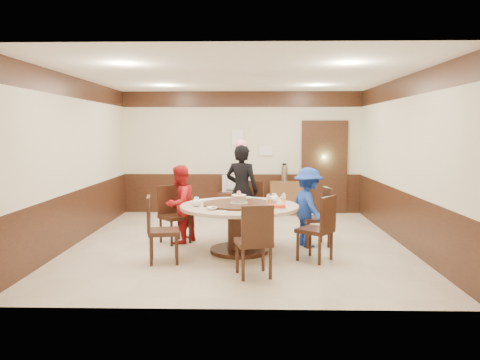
{
  "coord_description": "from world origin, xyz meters",
  "views": [
    {
      "loc": [
        0.2,
        -7.83,
        1.9
      ],
      "look_at": [
        0.03,
        -0.21,
        1.1
      ],
      "focal_mm": 35.0,
      "sensor_mm": 36.0,
      "label": 1
    }
  ],
  "objects_px": {
    "tv_stand": "(237,203)",
    "thermos": "(284,173)",
    "banquet_table": "(239,219)",
    "birthday_cake": "(239,199)",
    "person_red": "(180,204)",
    "person_blue": "(308,207)",
    "side_cabinet": "(287,198)",
    "television": "(237,184)",
    "shrimp_platter": "(277,207)",
    "person_standing": "(242,190)"
  },
  "relations": [
    {
      "from": "banquet_table",
      "to": "person_standing",
      "type": "distance_m",
      "value": 1.2
    },
    {
      "from": "banquet_table",
      "to": "side_cabinet",
      "type": "xyz_separation_m",
      "value": [
        1.02,
        3.39,
        -0.16
      ]
    },
    {
      "from": "person_standing",
      "to": "person_blue",
      "type": "distance_m",
      "value": 1.36
    },
    {
      "from": "tv_stand",
      "to": "television",
      "type": "height_order",
      "value": "television"
    },
    {
      "from": "side_cabinet",
      "to": "thermos",
      "type": "xyz_separation_m",
      "value": [
        -0.08,
        0.0,
        0.56
      ]
    },
    {
      "from": "person_red",
      "to": "thermos",
      "type": "xyz_separation_m",
      "value": [
        1.97,
        2.8,
        0.28
      ]
    },
    {
      "from": "person_blue",
      "to": "tv_stand",
      "type": "bearing_deg",
      "value": 2.38
    },
    {
      "from": "television",
      "to": "side_cabinet",
      "type": "height_order",
      "value": "television"
    },
    {
      "from": "person_standing",
      "to": "person_red",
      "type": "xyz_separation_m",
      "value": [
        -1.04,
        -0.57,
        -0.17
      ]
    },
    {
      "from": "television",
      "to": "shrimp_platter",
      "type": "bearing_deg",
      "value": 103.94
    },
    {
      "from": "person_red",
      "to": "shrimp_platter",
      "type": "relative_size",
      "value": 4.42
    },
    {
      "from": "banquet_table",
      "to": "thermos",
      "type": "bearing_deg",
      "value": 74.5
    },
    {
      "from": "television",
      "to": "banquet_table",
      "type": "bearing_deg",
      "value": 95.59
    },
    {
      "from": "person_blue",
      "to": "birthday_cake",
      "type": "distance_m",
      "value": 1.22
    },
    {
      "from": "banquet_table",
      "to": "thermos",
      "type": "height_order",
      "value": "thermos"
    },
    {
      "from": "birthday_cake",
      "to": "thermos",
      "type": "height_order",
      "value": "thermos"
    },
    {
      "from": "television",
      "to": "thermos",
      "type": "xyz_separation_m",
      "value": [
        1.08,
        0.03,
        0.24
      ]
    },
    {
      "from": "person_blue",
      "to": "thermos",
      "type": "xyz_separation_m",
      "value": [
        -0.18,
        2.99,
        0.29
      ]
    },
    {
      "from": "person_blue",
      "to": "birthday_cake",
      "type": "xyz_separation_m",
      "value": [
        -1.13,
        -0.41,
        0.19
      ]
    },
    {
      "from": "person_standing",
      "to": "person_red",
      "type": "height_order",
      "value": "person_standing"
    },
    {
      "from": "tv_stand",
      "to": "thermos",
      "type": "xyz_separation_m",
      "value": [
        1.08,
        0.03,
        0.69
      ]
    },
    {
      "from": "person_red",
      "to": "television",
      "type": "bearing_deg",
      "value": -170.24
    },
    {
      "from": "banquet_table",
      "to": "television",
      "type": "xyz_separation_m",
      "value": [
        -0.14,
        3.36,
        0.17
      ]
    },
    {
      "from": "birthday_cake",
      "to": "tv_stand",
      "type": "relative_size",
      "value": 0.33
    },
    {
      "from": "person_standing",
      "to": "person_red",
      "type": "distance_m",
      "value": 1.2
    },
    {
      "from": "person_red",
      "to": "television",
      "type": "xyz_separation_m",
      "value": [
        0.89,
        2.77,
        0.04
      ]
    },
    {
      "from": "side_cabinet",
      "to": "thermos",
      "type": "distance_m",
      "value": 0.57
    },
    {
      "from": "side_cabinet",
      "to": "thermos",
      "type": "bearing_deg",
      "value": 180.0
    },
    {
      "from": "banquet_table",
      "to": "birthday_cake",
      "type": "bearing_deg",
      "value": 167.93
    },
    {
      "from": "person_standing",
      "to": "television",
      "type": "height_order",
      "value": "person_standing"
    },
    {
      "from": "tv_stand",
      "to": "side_cabinet",
      "type": "bearing_deg",
      "value": 1.49
    },
    {
      "from": "person_standing",
      "to": "thermos",
      "type": "height_order",
      "value": "person_standing"
    },
    {
      "from": "person_red",
      "to": "television",
      "type": "height_order",
      "value": "person_red"
    },
    {
      "from": "banquet_table",
      "to": "television",
      "type": "height_order",
      "value": "television"
    },
    {
      "from": "thermos",
      "to": "person_red",
      "type": "bearing_deg",
      "value": -125.17
    },
    {
      "from": "banquet_table",
      "to": "television",
      "type": "relative_size",
      "value": 2.66
    },
    {
      "from": "banquet_table",
      "to": "person_blue",
      "type": "height_order",
      "value": "person_blue"
    },
    {
      "from": "person_standing",
      "to": "banquet_table",
      "type": "bearing_deg",
      "value": 108.47
    },
    {
      "from": "birthday_cake",
      "to": "tv_stand",
      "type": "bearing_deg",
      "value": 92.18
    },
    {
      "from": "person_blue",
      "to": "side_cabinet",
      "type": "xyz_separation_m",
      "value": [
        -0.1,
        2.99,
        -0.28
      ]
    },
    {
      "from": "person_red",
      "to": "shrimp_platter",
      "type": "bearing_deg",
      "value": 86.61
    },
    {
      "from": "person_red",
      "to": "side_cabinet",
      "type": "distance_m",
      "value": 3.48
    },
    {
      "from": "television",
      "to": "person_red",
      "type": "bearing_deg",
      "value": 75.37
    },
    {
      "from": "tv_stand",
      "to": "side_cabinet",
      "type": "height_order",
      "value": "side_cabinet"
    },
    {
      "from": "person_red",
      "to": "tv_stand",
      "type": "relative_size",
      "value": 1.56
    },
    {
      "from": "person_red",
      "to": "birthday_cake",
      "type": "xyz_separation_m",
      "value": [
        1.02,
        -0.59,
        0.18
      ]
    },
    {
      "from": "birthday_cake",
      "to": "side_cabinet",
      "type": "bearing_deg",
      "value": 73.18
    },
    {
      "from": "banquet_table",
      "to": "side_cabinet",
      "type": "relative_size",
      "value": 2.31
    },
    {
      "from": "shrimp_platter",
      "to": "television",
      "type": "bearing_deg",
      "value": 100.67
    },
    {
      "from": "birthday_cake",
      "to": "television",
      "type": "height_order",
      "value": "birthday_cake"
    }
  ]
}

